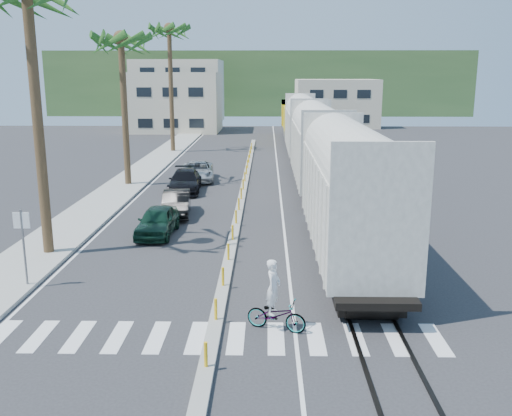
{
  "coord_description": "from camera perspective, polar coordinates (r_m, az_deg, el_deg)",
  "views": [
    {
      "loc": [
        1.61,
        -17.83,
        7.77
      ],
      "look_at": [
        1.13,
        6.67,
        2.0
      ],
      "focal_mm": 40.0,
      "sensor_mm": 36.0,
      "label": 1
    }
  ],
  "objects": [
    {
      "name": "car_second",
      "position": [
        32.3,
        -7.97,
        0.47
      ],
      "size": [
        2.29,
        4.5,
        1.39
      ],
      "primitive_type": "imported",
      "rotation": [
        0.0,
        0.0,
        0.1
      ],
      "color": "black",
      "rests_on": "ground"
    },
    {
      "name": "freight_train",
      "position": [
        44.23,
        5.55,
        6.87
      ],
      "size": [
        3.0,
        60.94,
        5.85
      ],
      "color": "#AAA99C",
      "rests_on": "ground"
    },
    {
      "name": "crosswalk",
      "position": [
        17.7,
        -4.31,
        -12.8
      ],
      "size": [
        14.0,
        2.2,
        0.01
      ],
      "primitive_type": "cube",
      "color": "silver",
      "rests_on": "ground"
    },
    {
      "name": "buildings",
      "position": [
        89.91,
        -4.08,
        11.04
      ],
      "size": [
        38.0,
        27.0,
        10.0
      ],
      "color": "beige",
      "rests_on": "ground"
    },
    {
      "name": "hillside",
      "position": [
        117.85,
        0.34,
        12.39
      ],
      "size": [
        80.0,
        20.0,
        12.0
      ],
      "primitive_type": "cube",
      "color": "#385628",
      "rests_on": "ground"
    },
    {
      "name": "palm_trees",
      "position": [
        41.79,
        -12.9,
        17.1
      ],
      "size": [
        3.5,
        37.2,
        13.75
      ],
      "color": "brown",
      "rests_on": "ground"
    },
    {
      "name": "ground",
      "position": [
        19.52,
        -3.76,
        -10.24
      ],
      "size": [
        140.0,
        140.0,
        0.0
      ],
      "primitive_type": "plane",
      "color": "#28282B",
      "rests_on": "ground"
    },
    {
      "name": "street_sign",
      "position": [
        22.5,
        -22.28,
        -2.7
      ],
      "size": [
        0.6,
        0.08,
        3.0
      ],
      "color": "slate",
      "rests_on": "ground"
    },
    {
      "name": "cyclist",
      "position": [
        17.87,
        1.98,
        -10.0
      ],
      "size": [
        1.87,
        2.33,
        2.29
      ],
      "rotation": [
        0.0,
        0.0,
        1.23
      ],
      "color": "#9EA0A5",
      "rests_on": "ground"
    },
    {
      "name": "car_third",
      "position": [
        38.73,
        -7.12,
        2.69
      ],
      "size": [
        2.67,
        5.33,
        1.48
      ],
      "primitive_type": "imported",
      "rotation": [
        0.0,
        0.0,
        0.06
      ],
      "color": "black",
      "rests_on": "ground"
    },
    {
      "name": "sidewalk",
      "position": [
        44.67,
        -12.0,
        3.04
      ],
      "size": [
        3.0,
        90.0,
        0.15
      ],
      "primitive_type": "cube",
      "color": "gray",
      "rests_on": "ground"
    },
    {
      "name": "median",
      "position": [
        38.6,
        -1.3,
        1.76
      ],
      "size": [
        0.45,
        60.0,
        0.85
      ],
      "color": "gray",
      "rests_on": "ground"
    },
    {
      "name": "rails",
      "position": [
        46.6,
        5.28,
        3.63
      ],
      "size": [
        1.56,
        100.0,
        0.06
      ],
      "color": "black",
      "rests_on": "ground"
    },
    {
      "name": "car_lead",
      "position": [
        28.48,
        -9.83,
        -1.31
      ],
      "size": [
        1.97,
        4.27,
        1.42
      ],
      "primitive_type": "imported",
      "rotation": [
        0.0,
        0.0,
        -0.04
      ],
      "color": "#0F2F21",
      "rests_on": "ground"
    },
    {
      "name": "car_rear",
      "position": [
        42.84,
        -5.86,
        3.69
      ],
      "size": [
        3.33,
        5.54,
        1.41
      ],
      "primitive_type": "imported",
      "rotation": [
        0.0,
        0.0,
        0.1
      ],
      "color": "#B3B6B8",
      "rests_on": "ground"
    },
    {
      "name": "lane_markings",
      "position": [
        43.69,
        -3.84,
        2.98
      ],
      "size": [
        9.42,
        90.0,
        0.01
      ],
      "color": "silver",
      "rests_on": "ground"
    }
  ]
}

